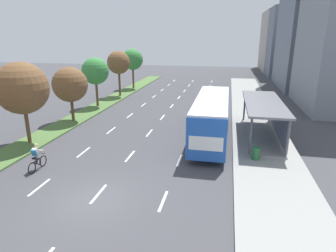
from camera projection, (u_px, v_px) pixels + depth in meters
ground_plane at (93, 200)px, 14.74m from camera, size 140.00×140.00×0.00m
median_strip at (103, 105)px, 35.02m from camera, size 2.60×52.00×0.12m
sidewalk_right at (253, 112)px, 31.65m from camera, size 4.50×52.00×0.15m
lane_divider_left at (137, 110)px, 32.83m from camera, size 0.14×48.25×0.01m
lane_divider_center at (167, 111)px, 32.16m from camera, size 0.14×48.25×0.01m
lane_divider_right at (199, 113)px, 31.49m from camera, size 0.14×48.25×0.01m
bus_shelter at (266, 116)px, 23.20m from camera, size 2.90×9.63×2.86m
bus at (212, 114)px, 22.93m from camera, size 2.54×11.29×3.37m
cyclist at (37, 158)px, 17.83m from camera, size 0.46×1.82×1.71m
median_tree_second at (22, 88)px, 21.19m from camera, size 3.84×3.84×6.13m
median_tree_third at (70, 85)px, 27.24m from camera, size 3.29×3.29×5.14m
median_tree_fourth at (95, 71)px, 33.02m from camera, size 3.07×3.07×5.58m
median_tree_fifth at (119, 63)px, 38.68m from camera, size 3.06×3.06×6.02m
median_tree_farthest at (133, 60)px, 44.60m from camera, size 3.21×3.21×6.03m
trash_bin at (256, 153)px, 19.13m from camera, size 0.52×0.52×0.85m
building_mid_right at (311, 10)px, 43.74m from camera, size 7.26×14.28×23.61m
building_far_right at (298, 42)px, 58.13m from camera, size 11.16×8.48×13.59m
building_tall_right at (283, 41)px, 69.05m from camera, size 9.43×15.74×13.65m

